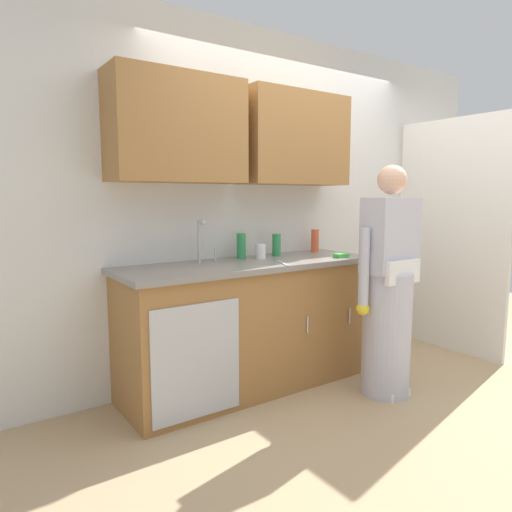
% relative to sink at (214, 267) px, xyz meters
% --- Properties ---
extents(ground_plane, '(9.00, 9.00, 0.00)m').
position_rel_sink_xyz_m(ground_plane, '(0.85, -0.71, -0.93)').
color(ground_plane, tan).
extents(kitchen_wall_with_uppers, '(4.80, 0.44, 2.70)m').
position_rel_sink_xyz_m(kitchen_wall_with_uppers, '(0.71, 0.29, 0.55)').
color(kitchen_wall_with_uppers, silver).
rests_on(kitchen_wall_with_uppers, ground).
extents(closet_door_panel, '(0.04, 1.10, 2.10)m').
position_rel_sink_xyz_m(closet_door_panel, '(2.30, -0.31, 0.12)').
color(closet_door_panel, silver).
rests_on(closet_door_panel, ground).
extents(counter_cabinet, '(1.90, 0.62, 0.90)m').
position_rel_sink_xyz_m(counter_cabinet, '(0.29, -0.01, -0.48)').
color(counter_cabinet, '#9E6B38').
rests_on(counter_cabinet, ground).
extents(countertop, '(1.96, 0.66, 0.04)m').
position_rel_sink_xyz_m(countertop, '(0.30, -0.01, -0.01)').
color(countertop, gray).
rests_on(countertop, counter_cabinet).
extents(sink, '(0.50, 0.36, 0.35)m').
position_rel_sink_xyz_m(sink, '(0.00, 0.00, 0.00)').
color(sink, '#B7BABF').
rests_on(sink, counter_cabinet).
extents(person_at_sink, '(0.55, 0.34, 1.62)m').
position_rel_sink_xyz_m(person_at_sink, '(1.02, -0.66, -0.23)').
color(person_at_sink, white).
rests_on(person_at_sink, ground).
extents(bottle_cleaner_spray, '(0.07, 0.07, 0.18)m').
position_rel_sink_xyz_m(bottle_cleaner_spray, '(0.64, 0.14, 0.10)').
color(bottle_cleaner_spray, '#2D8C4C').
rests_on(bottle_cleaner_spray, countertop).
extents(bottle_water_tall, '(0.07, 0.07, 0.19)m').
position_rel_sink_xyz_m(bottle_water_tall, '(0.33, 0.16, 0.11)').
color(bottle_water_tall, '#2D8C4C').
rests_on(bottle_water_tall, countertop).
extents(bottle_water_short, '(0.07, 0.07, 0.19)m').
position_rel_sink_xyz_m(bottle_water_short, '(1.08, 0.18, 0.11)').
color(bottle_water_short, '#E05933').
rests_on(bottle_water_short, countertop).
extents(cup_by_sink, '(0.08, 0.08, 0.11)m').
position_rel_sink_xyz_m(cup_by_sink, '(0.44, 0.07, 0.07)').
color(cup_by_sink, white).
rests_on(cup_by_sink, countertop).
extents(knife_on_counter, '(0.11, 0.23, 0.01)m').
position_rel_sink_xyz_m(knife_on_counter, '(0.43, -0.23, 0.02)').
color(knife_on_counter, silver).
rests_on(knife_on_counter, countertop).
extents(sponge, '(0.11, 0.07, 0.03)m').
position_rel_sink_xyz_m(sponge, '(1.00, -0.22, 0.03)').
color(sponge, '#4CBF4C').
rests_on(sponge, countertop).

